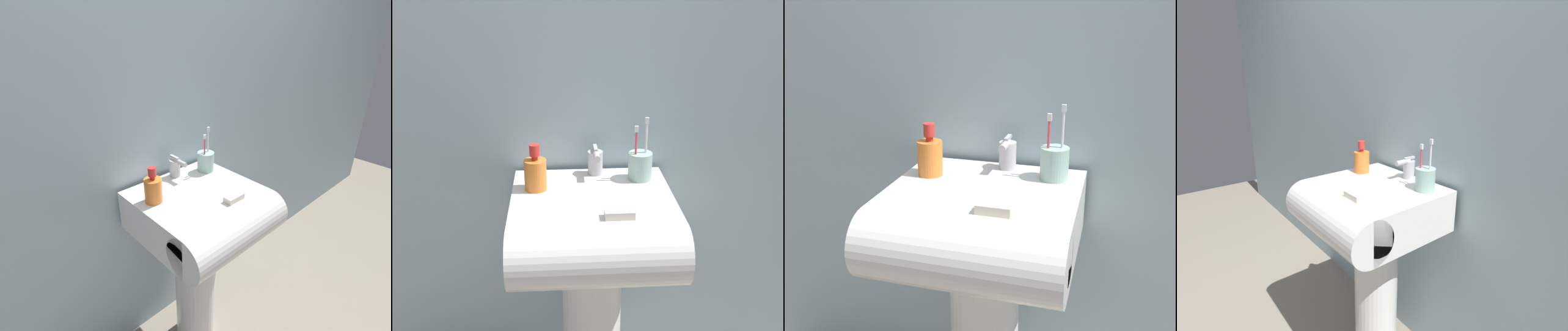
% 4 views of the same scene
% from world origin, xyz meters
% --- Properties ---
extents(wall_back, '(5.00, 0.05, 2.40)m').
position_xyz_m(wall_back, '(0.00, 0.26, 1.20)').
color(wall_back, '#9EB7C1').
rests_on(wall_back, ground).
extents(sink_basin, '(0.50, 0.51, 0.18)m').
position_xyz_m(sink_basin, '(0.00, -0.06, 0.81)').
color(sink_basin, white).
rests_on(sink_basin, sink_pedestal).
extents(faucet, '(0.05, 0.10, 0.10)m').
position_xyz_m(faucet, '(0.02, 0.16, 0.95)').
color(faucet, '#B7B7BC').
rests_on(faucet, sink_basin).
extents(toothbrush_cup, '(0.08, 0.08, 0.21)m').
position_xyz_m(toothbrush_cup, '(0.17, 0.11, 0.95)').
color(toothbrush_cup, '#99BFB2').
rests_on(toothbrush_cup, sink_basin).
extents(soap_bottle, '(0.07, 0.07, 0.15)m').
position_xyz_m(soap_bottle, '(-0.18, 0.05, 0.95)').
color(soap_bottle, orange).
rests_on(soap_bottle, sink_basin).
extents(bar_soap, '(0.09, 0.04, 0.02)m').
position_xyz_m(bar_soap, '(0.07, -0.16, 0.91)').
color(bar_soap, silver).
rests_on(bar_soap, sink_basin).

